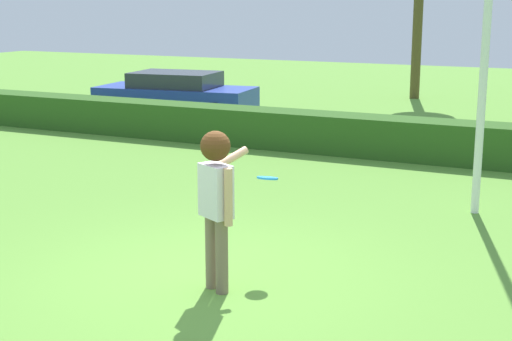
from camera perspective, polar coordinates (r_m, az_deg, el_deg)
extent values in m
plane|color=#5D9537|center=(8.82, -3.70, -8.07)|extent=(60.00, 60.00, 0.00)
cylinder|color=#7A6452|center=(8.40, -3.36, -6.10)|extent=(0.14, 0.14, 0.84)
cylinder|color=#7A6452|center=(8.24, -2.60, -6.47)|extent=(0.14, 0.14, 0.84)
cube|color=silver|center=(8.12, -3.04, -1.54)|extent=(0.44, 0.37, 0.58)
cylinder|color=tan|center=(8.40, -2.36, 0.64)|extent=(0.37, 0.58, 0.30)
cylinder|color=tan|center=(7.93, -2.10, -2.02)|extent=(0.09, 0.09, 0.62)
sphere|color=tan|center=(8.02, -3.08, 1.65)|extent=(0.22, 0.22, 0.22)
sphere|color=#4F2F15|center=(8.01, -3.08, 1.86)|extent=(0.32, 0.32, 0.32)
cylinder|color=#268CE5|center=(8.77, 0.87, -0.57)|extent=(0.25, 0.25, 0.06)
cube|color=#2B561C|center=(15.59, 10.04, 2.46)|extent=(28.35, 0.90, 0.81)
cube|color=#263FA5|center=(20.55, -6.07, 5.52)|extent=(4.37, 2.18, 0.55)
cube|color=#2D333D|center=(20.50, -6.10, 6.83)|extent=(2.37, 1.81, 0.40)
cylinder|color=black|center=(20.81, -1.37, 4.91)|extent=(0.61, 0.17, 0.60)
cylinder|color=black|center=(19.24, -3.12, 4.25)|extent=(0.61, 0.17, 0.60)
cylinder|color=black|center=(21.99, -8.62, 5.19)|extent=(0.61, 0.17, 0.60)
cylinder|color=black|center=(20.51, -10.79, 4.57)|extent=(0.61, 0.17, 0.60)
cylinder|color=brown|center=(25.12, 12.08, 10.63)|extent=(0.31, 0.31, 4.66)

